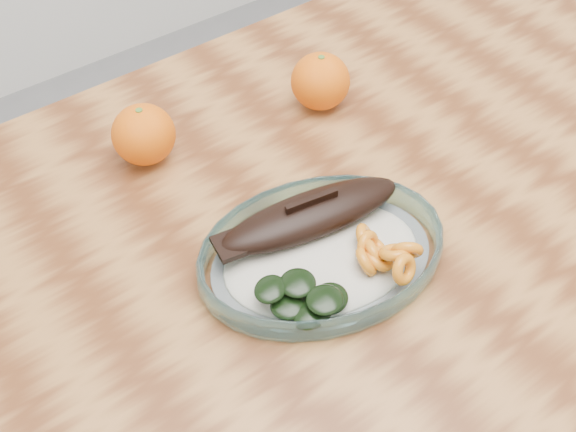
{
  "coord_description": "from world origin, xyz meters",
  "views": [
    {
      "loc": [
        -0.41,
        -0.38,
        1.35
      ],
      "look_at": [
        -0.1,
        0.04,
        0.77
      ],
      "focal_mm": 45.0,
      "sensor_mm": 36.0,
      "label": 1
    }
  ],
  "objects_px": {
    "dining_table": "(371,268)",
    "plated_meal": "(322,251)",
    "orange_right": "(320,81)",
    "orange_left": "(144,134)"
  },
  "relations": [
    {
      "from": "plated_meal",
      "to": "dining_table",
      "type": "bearing_deg",
      "value": 24.91
    },
    {
      "from": "orange_right",
      "to": "dining_table",
      "type": "bearing_deg",
      "value": -108.59
    },
    {
      "from": "dining_table",
      "to": "orange_right",
      "type": "height_order",
      "value": "orange_right"
    },
    {
      "from": "dining_table",
      "to": "plated_meal",
      "type": "xyz_separation_m",
      "value": [
        -0.1,
        -0.02,
        0.12
      ]
    },
    {
      "from": "dining_table",
      "to": "plated_meal",
      "type": "height_order",
      "value": "plated_meal"
    },
    {
      "from": "orange_left",
      "to": "orange_right",
      "type": "relative_size",
      "value": 1.0
    },
    {
      "from": "orange_right",
      "to": "plated_meal",
      "type": "bearing_deg",
      "value": -127.37
    },
    {
      "from": "plated_meal",
      "to": "orange_right",
      "type": "relative_size",
      "value": 7.7
    },
    {
      "from": "orange_left",
      "to": "plated_meal",
      "type": "bearing_deg",
      "value": -74.23
    },
    {
      "from": "plated_meal",
      "to": "orange_left",
      "type": "xyz_separation_m",
      "value": [
        -0.07,
        0.25,
        0.02
      ]
    }
  ]
}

